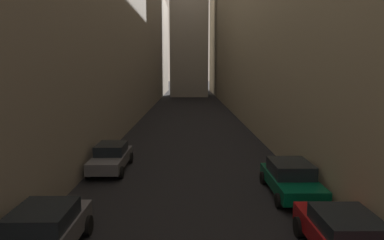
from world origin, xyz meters
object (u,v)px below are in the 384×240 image
(parked_car_left_third, at_px, (44,231))
(parked_car_right_far, at_px, (291,178))
(parked_car_left_far, at_px, (111,157))
(parked_car_right_third, at_px, (346,236))

(parked_car_left_third, height_order, parked_car_right_far, parked_car_left_third)
(parked_car_left_third, distance_m, parked_car_left_far, 9.28)
(parked_car_right_third, relative_size, parked_car_right_far, 0.99)
(parked_car_left_third, height_order, parked_car_left_far, parked_car_left_third)
(parked_car_left_third, bearing_deg, parked_car_right_third, -92.10)
(parked_car_left_far, relative_size, parked_car_right_far, 1.00)
(parked_car_right_far, bearing_deg, parked_car_right_third, -180.00)
(parked_car_right_third, distance_m, parked_car_right_far, 5.61)
(parked_car_left_far, height_order, parked_car_right_far, parked_car_left_far)
(parked_car_left_far, bearing_deg, parked_car_right_third, -137.50)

